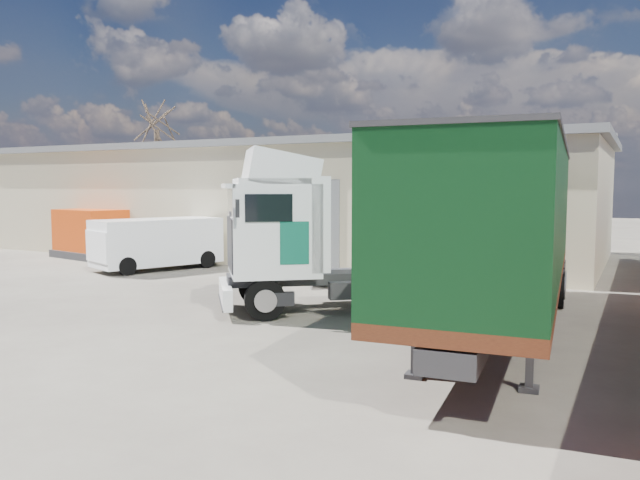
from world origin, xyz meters
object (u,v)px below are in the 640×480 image
at_px(bare_tree, 156,115).
at_px(tractor_unit, 304,243).
at_px(box_trailer, 501,220).
at_px(panel_van, 153,244).
at_px(orange_skip, 91,237).

distance_m(bare_tree, tractor_unit, 27.10).
xyz_separation_m(bare_tree, box_trailer, (25.43, -17.05, -5.33)).
height_order(tractor_unit, panel_van, tractor_unit).
height_order(tractor_unit, orange_skip, tractor_unit).
bearing_deg(tractor_unit, box_trailer, 50.20).
xyz_separation_m(box_trailer, panel_van, (-14.51, 4.48, -1.54)).
xyz_separation_m(panel_van, orange_skip, (-5.53, 1.92, -0.07)).
bearing_deg(orange_skip, box_trailer, -6.61).
bearing_deg(bare_tree, panel_van, -49.00).
bearing_deg(tractor_unit, bare_tree, -168.65).
relative_size(panel_van, orange_skip, 1.35).
height_order(bare_tree, orange_skip, bare_tree).
bearing_deg(bare_tree, box_trailer, -33.84).
bearing_deg(orange_skip, bare_tree, 128.02).
xyz_separation_m(bare_tree, panel_van, (10.92, -12.56, -6.87)).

